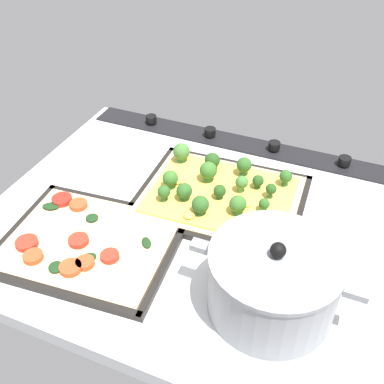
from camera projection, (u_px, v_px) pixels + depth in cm
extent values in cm
cube|color=silver|center=(195.00, 224.00, 91.35)|extent=(81.76, 65.90, 3.00)
cube|color=black|center=(241.00, 143.00, 111.33)|extent=(78.49, 7.00, 0.80)
cylinder|color=black|center=(345.00, 161.00, 103.14)|extent=(2.80, 2.80, 1.80)
cylinder|color=black|center=(274.00, 146.00, 108.06)|extent=(2.80, 2.80, 1.80)
cylinder|color=black|center=(210.00, 132.00, 112.97)|extent=(2.80, 2.80, 1.80)
cylinder|color=black|center=(151.00, 119.00, 117.89)|extent=(2.80, 2.80, 1.80)
cube|color=black|center=(221.00, 200.00, 94.67)|extent=(34.80, 28.08, 0.50)
cube|color=black|center=(238.00, 165.00, 103.72)|extent=(33.69, 2.67, 1.30)
cube|color=black|center=(201.00, 239.00, 85.12)|extent=(33.69, 2.67, 1.30)
cube|color=black|center=(299.00, 216.00, 90.05)|extent=(2.36, 26.67, 1.30)
cube|color=black|center=(150.00, 182.00, 98.79)|extent=(2.36, 26.67, 1.30)
cube|color=#D3B77F|center=(221.00, 197.00, 94.20)|extent=(32.30, 25.58, 1.00)
cube|color=#EDC64C|center=(221.00, 194.00, 93.76)|extent=(29.69, 23.05, 0.40)
cone|color=#4D8B3F|center=(243.00, 172.00, 98.37)|extent=(1.79, 1.79, 1.33)
sphere|color=#2D5B23|center=(244.00, 165.00, 97.19)|extent=(3.26, 3.26, 3.26)
cone|color=#427635|center=(219.00, 196.00, 92.23)|extent=(1.41, 1.41, 0.89)
sphere|color=#264C1C|center=(220.00, 191.00, 91.35)|extent=(2.56, 2.56, 2.56)
cone|color=#4D8B3F|center=(184.00, 197.00, 91.99)|extent=(1.78, 1.78, 0.87)
sphere|color=#2D5B23|center=(184.00, 191.00, 90.96)|extent=(3.24, 3.24, 3.24)
cone|color=#427635|center=(270.00, 195.00, 92.28)|extent=(1.23, 1.23, 1.32)
sphere|color=#264C1C|center=(271.00, 189.00, 91.33)|extent=(2.23, 2.23, 2.23)
cone|color=#4D8B3F|center=(264.00, 209.00, 89.13)|extent=(1.22, 1.22, 0.95)
sphere|color=#2D5B23|center=(264.00, 204.00, 88.31)|extent=(2.21, 2.21, 2.21)
cone|color=#427635|center=(212.00, 167.00, 100.26)|extent=(1.88, 1.88, 0.86)
sphere|color=#264C1C|center=(212.00, 160.00, 99.19)|extent=(3.41, 3.41, 3.41)
cone|color=#5B9F46|center=(208.00, 178.00, 96.78)|extent=(2.05, 2.05, 1.20)
sphere|color=#386B28|center=(208.00, 170.00, 95.52)|extent=(3.72, 3.72, 3.72)
cone|color=#427635|center=(257.00, 186.00, 94.83)|extent=(1.32, 1.32, 0.94)
sphere|color=#264C1C|center=(258.00, 181.00, 93.97)|extent=(2.40, 2.40, 2.40)
cone|color=#4D8B3F|center=(164.00, 198.00, 91.59)|extent=(1.44, 1.44, 1.22)
sphere|color=#2D5B23|center=(164.00, 192.00, 90.59)|extent=(2.62, 2.62, 2.62)
cone|color=#5B9F46|center=(237.00, 211.00, 88.66)|extent=(1.87, 1.87, 0.96)
sphere|color=#386B28|center=(238.00, 204.00, 87.56)|extent=(3.40, 3.40, 3.40)
cone|color=#68AD54|center=(182.00, 159.00, 102.48)|extent=(2.07, 2.07, 1.09)
sphere|color=#427533|center=(181.00, 151.00, 101.25)|extent=(3.77, 3.77, 3.77)
cone|color=#4D8B3F|center=(200.00, 212.00, 88.47)|extent=(1.90, 1.90, 0.89)
sphere|color=#2D5B23|center=(200.00, 205.00, 87.38)|extent=(3.46, 3.46, 3.46)
cone|color=#5B9F46|center=(171.00, 185.00, 95.00)|extent=(1.82, 1.82, 1.04)
sphere|color=#386B28|center=(170.00, 178.00, 93.89)|extent=(3.31, 3.31, 3.31)
cone|color=#4D8B3F|center=(285.00, 182.00, 95.50)|extent=(1.48, 1.48, 1.26)
sphere|color=#2D5B23|center=(286.00, 176.00, 94.48)|extent=(2.70, 2.70, 2.70)
cone|color=#5B9F46|center=(260.00, 229.00, 84.77)|extent=(2.17, 2.17, 0.88)
sphere|color=#386B28|center=(261.00, 221.00, 83.56)|extent=(3.94, 3.94, 3.94)
cone|color=#68AD54|center=(241.00, 189.00, 93.79)|extent=(1.47, 1.47, 1.35)
sphere|color=#427533|center=(242.00, 182.00, 92.74)|extent=(2.68, 2.68, 2.68)
ellipsoid|color=#EDC64C|center=(177.00, 180.00, 96.43)|extent=(2.56, 2.81, 0.90)
ellipsoid|color=#EDC64C|center=(189.00, 215.00, 87.94)|extent=(3.17, 3.30, 0.91)
ellipsoid|color=#EDC64C|center=(246.00, 203.00, 90.71)|extent=(3.37, 3.39, 0.87)
cube|color=black|center=(89.00, 245.00, 84.44)|extent=(33.37, 27.70, 0.50)
cube|color=black|center=(117.00, 203.00, 93.09)|extent=(31.41, 3.75, 1.30)
cube|color=black|center=(55.00, 292.00, 75.29)|extent=(31.41, 3.75, 1.30)
cube|color=black|center=(165.00, 262.00, 80.55)|extent=(3.25, 25.25, 1.30)
cube|color=black|center=(19.00, 226.00, 87.84)|extent=(3.25, 25.25, 1.30)
cube|color=#DDB683|center=(89.00, 242.00, 84.00)|extent=(30.78, 25.12, 0.90)
cylinder|color=red|center=(110.00, 256.00, 79.96)|extent=(3.34, 3.34, 1.00)
cylinder|color=red|center=(79.00, 240.00, 82.98)|extent=(3.71, 3.71, 1.00)
cylinder|color=#D14723|center=(79.00, 205.00, 90.83)|extent=(3.51, 3.51, 1.00)
cylinder|color=#D14723|center=(71.00, 268.00, 77.85)|extent=(3.89, 3.89, 1.00)
cylinder|color=#D14723|center=(33.00, 257.00, 79.86)|extent=(3.53, 3.53, 1.00)
cylinder|color=#B22319|center=(62.00, 200.00, 92.08)|extent=(4.06, 4.06, 1.00)
cylinder|color=#D14723|center=(85.00, 263.00, 78.72)|extent=(3.28, 3.28, 1.00)
cylinder|color=red|center=(27.00, 243.00, 82.48)|extent=(4.08, 4.08, 1.00)
ellipsoid|color=#193819|center=(92.00, 218.00, 87.97)|extent=(3.38, 3.37, 0.60)
ellipsoid|color=#193819|center=(36.00, 252.00, 80.90)|extent=(4.08, 3.11, 0.60)
ellipsoid|color=#193819|center=(51.00, 206.00, 90.64)|extent=(3.86, 2.99, 0.60)
ellipsoid|color=#193819|center=(56.00, 267.00, 78.14)|extent=(3.76, 3.76, 0.60)
ellipsoid|color=#193819|center=(88.00, 258.00, 79.81)|extent=(3.66, 3.71, 0.60)
ellipsoid|color=#193819|center=(146.00, 242.00, 82.73)|extent=(3.11, 3.21, 0.60)
cylinder|color=gray|center=(272.00, 284.00, 70.65)|extent=(20.15, 20.15, 10.86)
cylinder|color=gray|center=(277.00, 258.00, 66.99)|extent=(20.56, 20.56, 0.80)
sphere|color=black|center=(278.00, 250.00, 65.99)|extent=(2.40, 2.40, 2.40)
cube|color=gray|center=(356.00, 293.00, 64.90)|extent=(3.60, 2.00, 1.20)
cube|color=gray|center=(202.00, 247.00, 72.04)|extent=(3.60, 2.00, 1.20)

